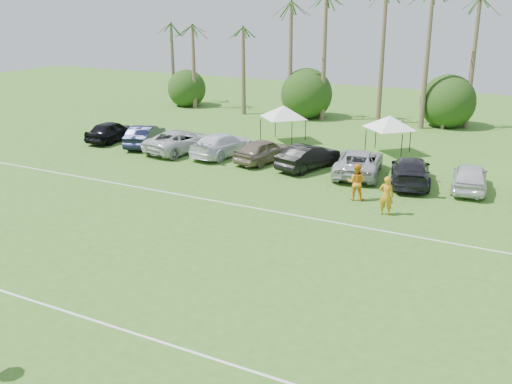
% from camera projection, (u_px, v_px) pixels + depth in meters
% --- Properties ---
extents(ground, '(120.00, 120.00, 0.00)m').
position_uv_depth(ground, '(14.00, 340.00, 17.65)').
color(ground, '#3C6C20').
rests_on(ground, ground).
extents(field_lines, '(80.00, 12.10, 0.01)m').
position_uv_depth(field_lines, '(167.00, 246.00, 24.38)').
color(field_lines, white).
rests_on(field_lines, ground).
extents(palm_tree_0, '(2.40, 2.40, 8.90)m').
position_uv_depth(palm_tree_0, '(161.00, 28.00, 56.90)').
color(palm_tree_0, brown).
rests_on(palm_tree_0, ground).
extents(palm_tree_1, '(2.40, 2.40, 9.90)m').
position_uv_depth(palm_tree_1, '(203.00, 20.00, 54.43)').
color(palm_tree_1, brown).
rests_on(palm_tree_1, ground).
extents(palm_tree_2, '(2.40, 2.40, 10.90)m').
position_uv_depth(palm_tree_2, '(250.00, 11.00, 51.97)').
color(palm_tree_2, brown).
rests_on(palm_tree_2, ground).
extents(palm_tree_3, '(2.40, 2.40, 11.90)m').
position_uv_depth(palm_tree_3, '(290.00, 1.00, 49.95)').
color(palm_tree_3, brown).
rests_on(palm_tree_3, ground).
extents(palm_tree_4, '(2.40, 2.40, 8.90)m').
position_uv_depth(palm_tree_4, '(331.00, 32.00, 49.01)').
color(palm_tree_4, brown).
rests_on(palm_tree_4, ground).
extents(palm_tree_5, '(2.40, 2.40, 9.90)m').
position_uv_depth(palm_tree_5, '(378.00, 23.00, 46.98)').
color(palm_tree_5, brown).
rests_on(palm_tree_5, ground).
extents(palm_tree_6, '(2.40, 2.40, 10.90)m').
position_uv_depth(palm_tree_6, '(428.00, 12.00, 44.96)').
color(palm_tree_6, brown).
rests_on(palm_tree_6, ground).
extents(palm_tree_7, '(2.40, 2.40, 11.90)m').
position_uv_depth(palm_tree_7, '(483.00, 1.00, 42.93)').
color(palm_tree_7, brown).
rests_on(palm_tree_7, ground).
extents(bush_tree_0, '(4.00, 4.00, 4.00)m').
position_uv_depth(bush_tree_0, '(194.00, 86.00, 58.22)').
color(bush_tree_0, brown).
rests_on(bush_tree_0, ground).
extents(bush_tree_1, '(4.00, 4.00, 4.00)m').
position_uv_depth(bush_tree_1, '(312.00, 95.00, 52.52)').
color(bush_tree_1, brown).
rests_on(bush_tree_1, ground).
extents(bush_tree_2, '(4.00, 4.00, 4.00)m').
position_uv_depth(bush_tree_2, '(447.00, 106.00, 47.26)').
color(bush_tree_2, brown).
rests_on(bush_tree_2, ground).
extents(sideline_player_a, '(0.76, 0.54, 1.97)m').
position_uv_depth(sideline_player_a, '(386.00, 196.00, 27.76)').
color(sideline_player_a, orange).
rests_on(sideline_player_a, ground).
extents(sideline_player_b, '(1.08, 0.91, 1.97)m').
position_uv_depth(sideline_player_b, '(356.00, 182.00, 29.88)').
color(sideline_player_b, orange).
rests_on(sideline_player_b, ground).
extents(canopy_tent_left, '(3.92, 3.92, 3.18)m').
position_uv_depth(canopy_tent_left, '(284.00, 106.00, 41.91)').
color(canopy_tent_left, black).
rests_on(canopy_tent_left, ground).
extents(canopy_tent_right, '(3.82, 3.82, 3.10)m').
position_uv_depth(canopy_tent_right, '(390.00, 116.00, 38.54)').
color(canopy_tent_right, black).
rests_on(canopy_tent_right, ground).
extents(parked_car_0, '(2.01, 4.63, 1.55)m').
position_uv_depth(parked_car_0, '(112.00, 131.00, 42.69)').
color(parked_car_0, black).
rests_on(parked_car_0, ground).
extents(parked_car_1, '(3.03, 4.99, 1.55)m').
position_uv_depth(parked_car_1, '(145.00, 136.00, 41.23)').
color(parked_car_1, black).
rests_on(parked_car_1, ground).
extents(parked_car_2, '(3.25, 5.86, 1.55)m').
position_uv_depth(parked_car_2, '(180.00, 141.00, 39.68)').
color(parked_car_2, silver).
rests_on(parked_car_2, ground).
extents(parked_car_3, '(2.89, 5.60, 1.55)m').
position_uv_depth(parked_car_3, '(223.00, 144.00, 38.64)').
color(parked_car_3, white).
rests_on(parked_car_3, ground).
extents(parked_car_4, '(2.82, 4.86, 1.55)m').
position_uv_depth(parked_car_4, '(264.00, 150.00, 37.08)').
color(parked_car_4, '#796957').
rests_on(parked_car_4, ground).
extents(parked_car_5, '(2.91, 4.99, 1.55)m').
position_uv_depth(parked_car_5, '(309.00, 157.00, 35.61)').
color(parked_car_5, black).
rests_on(parked_car_5, ground).
extents(parked_car_6, '(3.61, 5.98, 1.55)m').
position_uv_depth(parked_car_6, '(359.00, 162.00, 34.34)').
color(parked_car_6, '#B3B4B9').
rests_on(parked_car_6, ground).
extents(parked_car_7, '(3.38, 5.71, 1.55)m').
position_uv_depth(parked_car_7, '(410.00, 171.00, 32.62)').
color(parked_car_7, black).
rests_on(parked_car_7, ground).
extents(parked_car_8, '(2.36, 4.74, 1.55)m').
position_uv_depth(parked_car_8, '(470.00, 177.00, 31.50)').
color(parked_car_8, silver).
rests_on(parked_car_8, ground).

